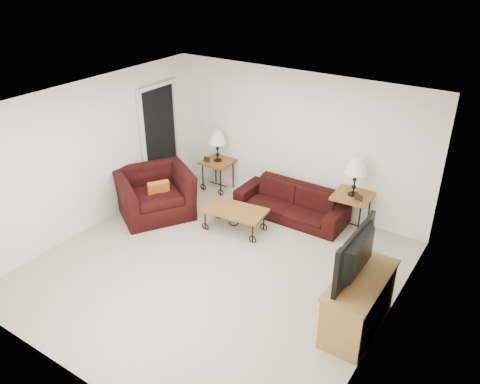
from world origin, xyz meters
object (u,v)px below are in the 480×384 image
television (363,256)px  lamp_left (217,146)px  armchair (154,193)px  backpack (364,237)px  coffee_table (234,220)px  lamp_right (355,177)px  side_table_left (218,175)px  sofa (291,202)px  side_table_right (351,212)px  tv_stand (358,303)px

television → lamp_left: bearing=-120.4°
armchair → backpack: size_ratio=2.59×
coffee_table → lamp_right: bearing=34.2°
side_table_left → armchair: bearing=-104.1°
armchair → television: television is taller
sofa → backpack: size_ratio=4.03×
side_table_left → side_table_right: bearing=-0.0°
side_table_right → television: bearing=-66.3°
sofa → lamp_right: bearing=9.8°
armchair → television: 4.21m
sofa → backpack: sofa is taller
side_table_left → side_table_right: side_table_right is taller
lamp_right → coffee_table: lamp_right is taller
side_table_right → television: size_ratio=0.59×
side_table_left → tv_stand: size_ratio=0.49×
television → backpack: size_ratio=2.28×
lamp_right → backpack: bearing=-48.9°
sofa → lamp_left: bearing=174.1°
armchair → lamp_left: bearing=17.7°
tv_stand → backpack: 1.79m
television → armchair: bearing=-100.5°
sofa → television: (2.00, -2.01, 0.78)m
coffee_table → backpack: 2.14m
side_table_right → tv_stand: tv_stand is taller
armchair → coffee_table: bearing=-46.1°
television → lamp_right: bearing=-156.3°
lamp_left → coffee_table: bearing=-44.1°
side_table_right → sofa: bearing=-170.2°
side_table_left → tv_stand: tv_stand is taller
side_table_left → tv_stand: bearing=-30.3°
side_table_left → armchair: size_ratio=0.48×
side_table_right → lamp_left: lamp_left is taller
sofa → television: size_ratio=1.77×
television → backpack: television is taller
side_table_right → lamp_left: bearing=180.0°
lamp_right → side_table_right: bearing=0.0°
lamp_right → television: size_ratio=0.59×
side_table_right → coffee_table: size_ratio=0.62×
lamp_left → armchair: bearing=-104.1°
tv_stand → backpack: tv_stand is taller
armchair → tv_stand: (4.11, -0.76, -0.04)m
television → backpack: bearing=-162.6°
lamp_left → side_table_right: bearing=-0.0°
side_table_left → lamp_left: size_ratio=1.00×
lamp_right → coffee_table: size_ratio=0.62×
side_table_right → armchair: 3.44m
coffee_table → backpack: size_ratio=2.17×
sofa → armchair: 2.43m
lamp_left → television: size_ratio=0.55×
side_table_right → coffee_table: (-1.63, -1.11, -0.13)m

